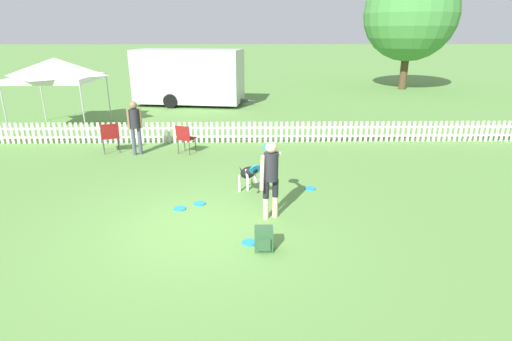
{
  "coord_description": "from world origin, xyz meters",
  "views": [
    {
      "loc": [
        0.94,
        -6.79,
        3.5
      ],
      "look_at": [
        1.1,
        1.13,
        0.75
      ],
      "focal_mm": 28.0,
      "sensor_mm": 36.0,
      "label": 1
    }
  ],
  "objects_px": {
    "leaping_dog": "(248,173)",
    "folding_chair_blue_left": "(110,135)",
    "tree_left_grove": "(411,14)",
    "frisbee_near_dog": "(180,209)",
    "folding_chair_center": "(185,137)",
    "handler_person": "(271,171)",
    "backpack_on_grass": "(264,239)",
    "frisbee_midfield": "(310,188)",
    "frisbee_far_scatter": "(249,242)",
    "spectator_standing": "(135,123)",
    "canopy_tent_main": "(56,70)",
    "equipment_trailer": "(189,76)",
    "frisbee_near_handler": "(200,204)"
  },
  "relations": [
    {
      "from": "frisbee_near_dog",
      "to": "canopy_tent_main",
      "type": "relative_size",
      "value": 0.09
    },
    {
      "from": "frisbee_midfield",
      "to": "folding_chair_center",
      "type": "relative_size",
      "value": 0.28
    },
    {
      "from": "handler_person",
      "to": "frisbee_near_dog",
      "type": "bearing_deg",
      "value": 147.21
    },
    {
      "from": "backpack_on_grass",
      "to": "frisbee_near_dog",
      "type": "bearing_deg",
      "value": 135.07
    },
    {
      "from": "folding_chair_blue_left",
      "to": "equipment_trailer",
      "type": "relative_size",
      "value": 0.15
    },
    {
      "from": "handler_person",
      "to": "frisbee_near_dog",
      "type": "xyz_separation_m",
      "value": [
        -1.87,
        0.39,
        -0.96
      ]
    },
    {
      "from": "handler_person",
      "to": "frisbee_midfield",
      "type": "bearing_deg",
      "value": 34.13
    },
    {
      "from": "handler_person",
      "to": "frisbee_midfield",
      "type": "xyz_separation_m",
      "value": [
        1.03,
        1.47,
        -0.96
      ]
    },
    {
      "from": "handler_person",
      "to": "spectator_standing",
      "type": "distance_m",
      "value": 5.78
    },
    {
      "from": "folding_chair_center",
      "to": "canopy_tent_main",
      "type": "bearing_deg",
      "value": -13.37
    },
    {
      "from": "frisbee_near_handler",
      "to": "handler_person",
      "type": "bearing_deg",
      "value": -23.56
    },
    {
      "from": "handler_person",
      "to": "leaping_dog",
      "type": "bearing_deg",
      "value": 90.41
    },
    {
      "from": "frisbee_near_dog",
      "to": "folding_chair_blue_left",
      "type": "height_order",
      "value": "folding_chair_blue_left"
    },
    {
      "from": "folding_chair_center",
      "to": "folding_chair_blue_left",
      "type": "bearing_deg",
      "value": 17.6
    },
    {
      "from": "leaping_dog",
      "to": "frisbee_far_scatter",
      "type": "height_order",
      "value": "leaping_dog"
    },
    {
      "from": "frisbee_far_scatter",
      "to": "folding_chair_blue_left",
      "type": "relative_size",
      "value": 0.27
    },
    {
      "from": "frisbee_midfield",
      "to": "frisbee_far_scatter",
      "type": "relative_size",
      "value": 1.0
    },
    {
      "from": "folding_chair_center",
      "to": "frisbee_near_dog",
      "type": "bearing_deg",
      "value": 117.83
    },
    {
      "from": "frisbee_far_scatter",
      "to": "spectator_standing",
      "type": "bearing_deg",
      "value": 121.61
    },
    {
      "from": "leaping_dog",
      "to": "folding_chair_blue_left",
      "type": "height_order",
      "value": "folding_chair_blue_left"
    },
    {
      "from": "leaping_dog",
      "to": "tree_left_grove",
      "type": "bearing_deg",
      "value": -140.49
    },
    {
      "from": "backpack_on_grass",
      "to": "tree_left_grove",
      "type": "distance_m",
      "value": 22.65
    },
    {
      "from": "backpack_on_grass",
      "to": "folding_chair_blue_left",
      "type": "bearing_deg",
      "value": 126.96
    },
    {
      "from": "frisbee_near_dog",
      "to": "backpack_on_grass",
      "type": "distance_m",
      "value": 2.4
    },
    {
      "from": "frisbee_midfield",
      "to": "backpack_on_grass",
      "type": "bearing_deg",
      "value": -113.5
    },
    {
      "from": "frisbee_near_handler",
      "to": "frisbee_midfield",
      "type": "height_order",
      "value": "same"
    },
    {
      "from": "frisbee_near_dog",
      "to": "canopy_tent_main",
      "type": "bearing_deg",
      "value": 126.5
    },
    {
      "from": "frisbee_far_scatter",
      "to": "folding_chair_blue_left",
      "type": "distance_m",
      "value": 7.05
    },
    {
      "from": "frisbee_far_scatter",
      "to": "canopy_tent_main",
      "type": "distance_m",
      "value": 11.76
    },
    {
      "from": "frisbee_near_dog",
      "to": "frisbee_far_scatter",
      "type": "bearing_deg",
      "value": -44.96
    },
    {
      "from": "backpack_on_grass",
      "to": "folding_chair_center",
      "type": "distance_m",
      "value": 6.15
    },
    {
      "from": "handler_person",
      "to": "canopy_tent_main",
      "type": "distance_m",
      "value": 11.1
    },
    {
      "from": "frisbee_near_dog",
      "to": "backpack_on_grass",
      "type": "bearing_deg",
      "value": -44.93
    },
    {
      "from": "handler_person",
      "to": "folding_chair_center",
      "type": "xyz_separation_m",
      "value": [
        -2.33,
        4.45,
        -0.44
      ]
    },
    {
      "from": "frisbee_near_handler",
      "to": "folding_chair_center",
      "type": "xyz_separation_m",
      "value": [
        -0.85,
        3.8,
        0.52
      ]
    },
    {
      "from": "folding_chair_center",
      "to": "equipment_trailer",
      "type": "bearing_deg",
      "value": -61.98
    },
    {
      "from": "frisbee_far_scatter",
      "to": "backpack_on_grass",
      "type": "distance_m",
      "value": 0.4
    },
    {
      "from": "folding_chair_blue_left",
      "to": "spectator_standing",
      "type": "bearing_deg",
      "value": 143.4
    },
    {
      "from": "leaping_dog",
      "to": "tree_left_grove",
      "type": "distance_m",
      "value": 20.61
    },
    {
      "from": "folding_chair_blue_left",
      "to": "spectator_standing",
      "type": "height_order",
      "value": "spectator_standing"
    },
    {
      "from": "leaping_dog",
      "to": "frisbee_near_dog",
      "type": "distance_m",
      "value": 1.69
    },
    {
      "from": "handler_person",
      "to": "leaping_dog",
      "type": "height_order",
      "value": "handler_person"
    },
    {
      "from": "backpack_on_grass",
      "to": "frisbee_midfield",
      "type": "bearing_deg",
      "value": 66.5
    },
    {
      "from": "canopy_tent_main",
      "to": "equipment_trailer",
      "type": "height_order",
      "value": "equipment_trailer"
    },
    {
      "from": "handler_person",
      "to": "canopy_tent_main",
      "type": "bearing_deg",
      "value": 112.17
    },
    {
      "from": "folding_chair_center",
      "to": "equipment_trailer",
      "type": "xyz_separation_m",
      "value": [
        -1.03,
        8.75,
        0.89
      ]
    },
    {
      "from": "folding_chair_center",
      "to": "tree_left_grove",
      "type": "xyz_separation_m",
      "value": [
        11.87,
        14.24,
        4.02
      ]
    },
    {
      "from": "frisbee_near_dog",
      "to": "tree_left_grove",
      "type": "bearing_deg",
      "value": 58.05
    },
    {
      "from": "frisbee_far_scatter",
      "to": "canopy_tent_main",
      "type": "height_order",
      "value": "canopy_tent_main"
    },
    {
      "from": "handler_person",
      "to": "backpack_on_grass",
      "type": "distance_m",
      "value": 1.52
    }
  ]
}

